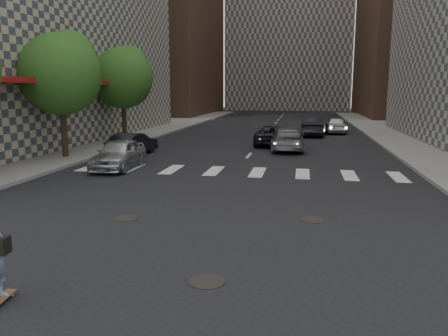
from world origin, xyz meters
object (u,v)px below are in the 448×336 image
at_px(silver_sedan, 119,154).
at_px(traffic_car_c, 272,135).
at_px(traffic_car_e, 315,126).
at_px(tree_c, 124,75).
at_px(tree_b, 62,70).
at_px(traffic_car_d, 336,125).
at_px(traffic_car_b, 288,139).
at_px(traffic_car_a, 133,144).

xyz_separation_m(silver_sedan, traffic_car_c, (6.48, 10.08, -0.04)).
bearing_deg(traffic_car_e, traffic_car_c, 72.04).
height_order(silver_sedan, traffic_car_e, traffic_car_e).
height_order(tree_c, traffic_car_c, tree_c).
relative_size(tree_b, traffic_car_e, 1.35).
bearing_deg(traffic_car_e, tree_b, 52.78).
height_order(tree_c, traffic_car_d, tree_c).
bearing_deg(silver_sedan, traffic_car_d, 57.34).
height_order(tree_b, traffic_car_e, tree_b).
relative_size(traffic_car_b, traffic_car_d, 1.16).
distance_m(traffic_car_a, traffic_car_d, 19.39).
relative_size(traffic_car_d, traffic_car_e, 0.86).
height_order(traffic_car_c, traffic_car_e, traffic_car_e).
bearing_deg(traffic_car_b, silver_sedan, 43.03).
xyz_separation_m(traffic_car_a, traffic_car_d, (12.29, 15.00, 0.08)).
distance_m(tree_c, traffic_car_a, 7.90).
relative_size(traffic_car_a, traffic_car_b, 0.80).
distance_m(silver_sedan, traffic_car_e, 19.28).
xyz_separation_m(tree_c, traffic_car_d, (15.24, 8.86, -3.93)).
bearing_deg(traffic_car_e, traffic_car_a, 55.96).
xyz_separation_m(tree_c, traffic_car_a, (2.95, -6.14, -4.01)).
xyz_separation_m(tree_b, traffic_car_b, (11.52, 5.46, -3.94)).
xyz_separation_m(tree_c, traffic_car_b, (11.52, -2.54, -3.94)).
bearing_deg(traffic_car_b, tree_b, 22.51).
bearing_deg(traffic_car_d, traffic_car_a, 53.95).
bearing_deg(tree_c, traffic_car_d, 30.18).
xyz_separation_m(tree_b, silver_sedan, (3.95, -2.34, -3.95)).
bearing_deg(traffic_car_d, traffic_car_b, 75.19).
xyz_separation_m(tree_c, traffic_car_c, (10.44, -0.26, -3.99)).
height_order(silver_sedan, traffic_car_a, silver_sedan).
bearing_deg(traffic_car_b, traffic_car_c, -67.55).
relative_size(silver_sedan, traffic_car_c, 0.87).
height_order(traffic_car_a, traffic_car_d, traffic_car_d).
bearing_deg(tree_b, silver_sedan, -30.60).
bearing_deg(tree_c, traffic_car_a, -64.29).
bearing_deg(tree_c, silver_sedan, -69.07).
relative_size(silver_sedan, traffic_car_e, 0.83).
distance_m(tree_b, traffic_car_e, 20.08).
height_order(tree_b, tree_c, same).
bearing_deg(traffic_car_d, traffic_car_e, 54.83).
bearing_deg(traffic_car_c, tree_c, -1.89).
bearing_deg(tree_b, traffic_car_e, 47.33).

